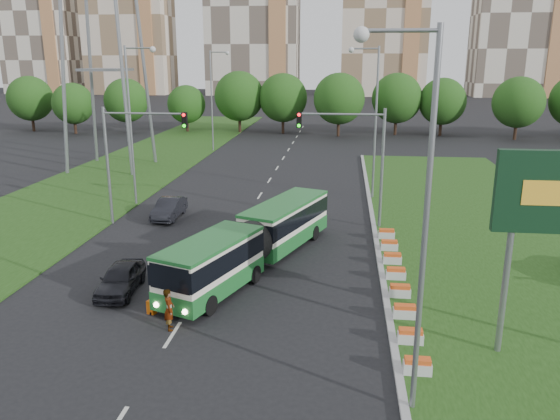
# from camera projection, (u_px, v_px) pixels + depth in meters

# --- Properties ---
(ground) EXTENTS (360.00, 360.00, 0.00)m
(ground) POSITION_uv_depth(u_px,v_px,m) (264.00, 281.00, 28.06)
(ground) COLOR black
(ground) RESTS_ON ground
(grass_median) EXTENTS (14.00, 60.00, 0.15)m
(grass_median) POSITION_uv_depth(u_px,v_px,m) (487.00, 240.00, 34.24)
(grass_median) COLOR #1F4313
(grass_median) RESTS_ON ground
(median_kerb) EXTENTS (0.30, 60.00, 0.18)m
(median_kerb) POSITION_uv_depth(u_px,v_px,m) (375.00, 236.00, 35.01)
(median_kerb) COLOR #9C9C9C
(median_kerb) RESTS_ON ground
(left_verge) EXTENTS (12.00, 110.00, 0.10)m
(left_verge) POSITION_uv_depth(u_px,v_px,m) (121.00, 174.00, 53.97)
(left_verge) COLOR #1F4313
(left_verge) RESTS_ON ground
(lane_markings) EXTENTS (0.20, 100.00, 0.01)m
(lane_markings) POSITION_uv_depth(u_px,v_px,m) (263.00, 190.00, 47.53)
(lane_markings) COLOR beige
(lane_markings) RESTS_ON ground
(flower_planters) EXTENTS (1.10, 15.90, 0.60)m
(flower_planters) POSITION_uv_depth(u_px,v_px,m) (398.00, 282.00, 26.90)
(flower_planters) COLOR silver
(flower_planters) RESTS_ON grass_median
(traffic_mast_median) EXTENTS (5.76, 0.32, 8.00)m
(traffic_mast_median) POSITION_uv_depth(u_px,v_px,m) (358.00, 149.00, 35.66)
(traffic_mast_median) COLOR gray
(traffic_mast_median) RESTS_ON ground
(traffic_mast_left) EXTENTS (5.76, 0.32, 8.00)m
(traffic_mast_left) POSITION_uv_depth(u_px,v_px,m) (129.00, 147.00, 36.39)
(traffic_mast_left) COLOR gray
(traffic_mast_left) RESTS_ON ground
(street_lamps) EXTENTS (36.00, 60.00, 12.00)m
(street_lamps) POSITION_uv_depth(u_px,v_px,m) (241.00, 137.00, 36.35)
(street_lamps) COLOR gray
(street_lamps) RESTS_ON ground
(tree_line) EXTENTS (120.00, 8.00, 9.00)m
(tree_line) POSITION_uv_depth(u_px,v_px,m) (388.00, 106.00, 78.37)
(tree_line) COLOR #194412
(tree_line) RESTS_ON ground
(apartment_tower_west) EXTENTS (26.00, 15.00, 48.00)m
(apartment_tower_west) POSITION_uv_depth(u_px,v_px,m) (128.00, 16.00, 172.40)
(apartment_tower_west) COLOR beige
(apartment_tower_west) RESTS_ON ground
(apartment_tower_cwest) EXTENTS (28.00, 15.00, 52.00)m
(apartment_tower_cwest) POSITION_uv_depth(u_px,v_px,m) (253.00, 8.00, 167.41)
(apartment_tower_cwest) COLOR beige
(apartment_tower_cwest) RESTS_ON ground
(apartment_tower_ceast) EXTENTS (25.00, 15.00, 50.00)m
(apartment_tower_ceast) POSITION_uv_depth(u_px,v_px,m) (385.00, 10.00, 163.22)
(apartment_tower_ceast) COLOR beige
(apartment_tower_ceast) RESTS_ON ground
(apartment_tower_east) EXTENTS (27.00, 15.00, 47.00)m
(apartment_tower_east) POSITION_uv_depth(u_px,v_px,m) (523.00, 14.00, 159.17)
(apartment_tower_east) COLOR beige
(apartment_tower_east) RESTS_ON ground
(midrise_west) EXTENTS (22.00, 14.00, 36.00)m
(midrise_west) POSITION_uv_depth(u_px,v_px,m) (41.00, 36.00, 177.36)
(midrise_west) COLOR beige
(midrise_west) RESTS_ON ground
(articulated_bus) EXTENTS (2.33, 14.94, 2.46)m
(articulated_bus) POSITION_uv_depth(u_px,v_px,m) (251.00, 240.00, 29.79)
(articulated_bus) COLOR white
(articulated_bus) RESTS_ON ground
(car_left_near) EXTENTS (1.97, 4.24, 1.40)m
(car_left_near) POSITION_uv_depth(u_px,v_px,m) (121.00, 278.00, 26.65)
(car_left_near) COLOR black
(car_left_near) RESTS_ON ground
(car_left_far) EXTENTS (1.53, 4.33, 1.42)m
(car_left_far) POSITION_uv_depth(u_px,v_px,m) (169.00, 208.00, 39.07)
(car_left_far) COLOR black
(car_left_far) RESTS_ON ground
(pedestrian) EXTENTS (0.63, 0.77, 1.83)m
(pedestrian) POSITION_uv_depth(u_px,v_px,m) (169.00, 309.00, 22.88)
(pedestrian) COLOR gray
(pedestrian) RESTS_ON ground
(shopping_trolley) EXTENTS (0.36, 0.38, 0.62)m
(shopping_trolley) POSITION_uv_depth(u_px,v_px,m) (152.00, 307.00, 24.46)
(shopping_trolley) COLOR #D7570B
(shopping_trolley) RESTS_ON ground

